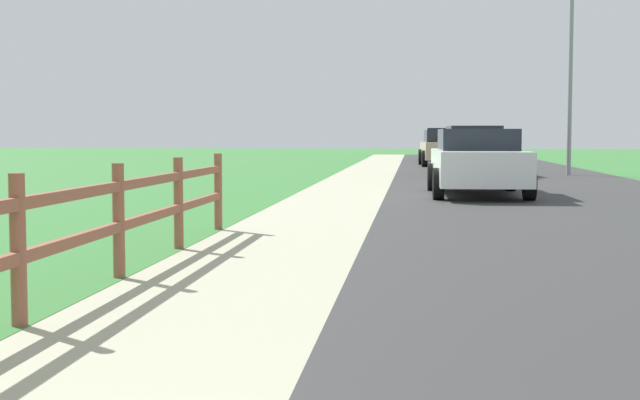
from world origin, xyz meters
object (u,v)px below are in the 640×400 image
parked_suv_white (477,161)px  parked_car_red (473,151)px  parked_car_blue (444,144)px  street_lamp (574,59)px  parked_car_beige (446,147)px

parked_suv_white → parked_car_red: (0.54, 9.91, 0.05)m
parked_car_blue → street_lamp: size_ratio=0.79×
parked_car_beige → parked_car_blue: 7.97m
parked_suv_white → parked_car_red: bearing=86.9°
parked_car_red → parked_car_beige: 8.86m
parked_car_beige → parked_car_red: bearing=-86.2°
parked_car_red → street_lamp: size_ratio=0.73×
parked_car_blue → street_lamp: street_lamp is taller
parked_car_red → street_lamp: street_lamp is taller
parked_car_red → parked_car_beige: (-0.58, 8.84, -0.01)m
parked_car_red → parked_car_beige: parked_car_red is taller
parked_car_beige → parked_car_blue: size_ratio=0.93×
street_lamp → parked_car_red: bearing=-175.9°
parked_suv_white → street_lamp: size_ratio=0.79×
parked_car_blue → street_lamp: bearing=-77.8°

